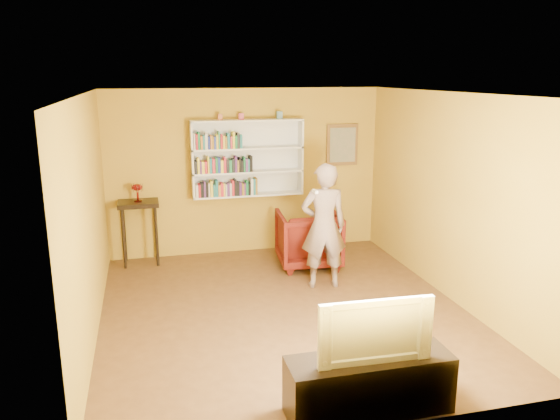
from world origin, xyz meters
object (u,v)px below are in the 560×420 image
Objects in this scene: ruby_lustre at (137,189)px; television at (372,327)px; bookshelf at (247,158)px; console_table at (139,212)px; armchair at (308,239)px; tv_cabinet at (369,384)px; person at (324,226)px.

ruby_lustre is 4.92m from television.
console_table is (-1.75, -0.16, -0.76)m from bookshelf.
armchair reaches higher than tv_cabinet.
armchair is 3.82m from tv_cabinet.
person reaches higher than television.
bookshelf reaches higher than television.
television is at bearing 0.00° from tv_cabinet.
tv_cabinet is (1.95, -4.50, -0.57)m from console_table.
armchair is at bearing -16.00° from ruby_lustre.
person reaches higher than armchair.
console_table is 1.00× the size of television.
tv_cabinet is at bearing -66.57° from ruby_lustre.
console_table is at bearing -174.78° from bookshelf.
bookshelf reaches higher than armchair.
ruby_lustre reaches higher than armchair.
armchair is 0.65× the size of tv_cabinet.
bookshelf reaches higher than person.
television is (1.95, -4.50, -0.39)m from ruby_lustre.
bookshelf reaches higher than tv_cabinet.
person is (2.48, -1.59, 0.05)m from console_table.
person is at bearing -67.14° from bookshelf.
bookshelf is 1.22× the size of tv_cabinet.
ruby_lustre is at bearing -26.49° from person.
bookshelf is at bearing 92.52° from tv_cabinet.
person is at bearing -32.66° from ruby_lustre.
tv_cabinet is (-0.53, -2.91, -0.62)m from person.
ruby_lustre reaches higher than console_table.
television is at bearing 85.78° from person.
person is at bearing 79.61° from tv_cabinet.
bookshelf is at bearing -43.20° from armchair.
television is (0.00, 0.00, 0.55)m from tv_cabinet.
ruby_lustre is 4.99m from tv_cabinet.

